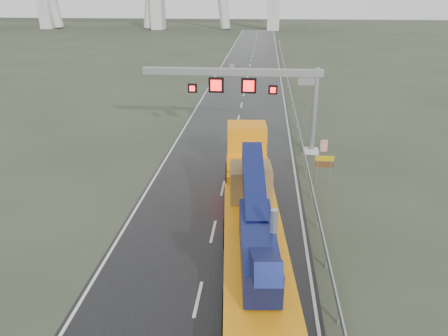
# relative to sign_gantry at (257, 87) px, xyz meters

# --- Properties ---
(ground) EXTENTS (400.00, 400.00, 0.00)m
(ground) POSITION_rel_sign_gantry_xyz_m (-2.10, -17.99, -5.61)
(ground) COLOR #323A28
(ground) RESTS_ON ground
(road) EXTENTS (11.00, 200.00, 0.02)m
(road) POSITION_rel_sign_gantry_xyz_m (-2.10, 22.01, -5.60)
(road) COLOR black
(road) RESTS_ON ground
(guardrail) EXTENTS (0.20, 140.00, 1.40)m
(guardrail) POSITION_rel_sign_gantry_xyz_m (4.00, 12.01, -4.91)
(guardrail) COLOR gray
(guardrail) RESTS_ON ground
(sign_gantry) EXTENTS (14.90, 1.20, 7.42)m
(sign_gantry) POSITION_rel_sign_gantry_xyz_m (0.00, 0.00, 0.00)
(sign_gantry) COLOR #B5B6B1
(sign_gantry) RESTS_ON ground
(heavy_haul_truck) EXTENTS (4.82, 21.36, 4.98)m
(heavy_haul_truck) POSITION_rel_sign_gantry_xyz_m (0.07, -13.32, -3.68)
(heavy_haul_truck) COLOR orange
(heavy_haul_truck) RESTS_ON ground
(exit_sign_pair) EXTENTS (1.31, 0.07, 2.24)m
(exit_sign_pair) POSITION_rel_sign_gantry_xyz_m (5.00, -6.66, -4.04)
(exit_sign_pair) COLOR #A0A3A9
(exit_sign_pair) RESTS_ON ground
(striped_barrier) EXTENTS (0.64, 0.46, 0.98)m
(striped_barrier) POSITION_rel_sign_gantry_xyz_m (5.90, 0.46, -5.12)
(striped_barrier) COLOR red
(striped_barrier) RESTS_ON ground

